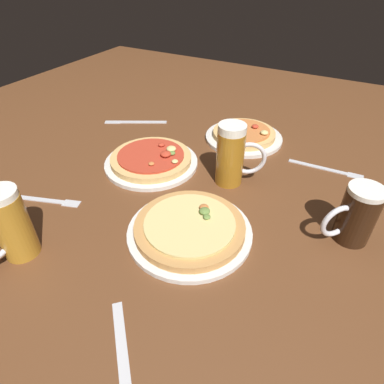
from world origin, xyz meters
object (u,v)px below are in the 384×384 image
at_px(pizza_plate_far, 245,135).
at_px(knife_right, 135,122).
at_px(beer_mug_pale, 9,226).
at_px(fork_spare, 44,200).
at_px(pizza_plate_near, 190,229).
at_px(pizza_plate_side, 151,160).
at_px(beer_mug_amber, 356,215).
at_px(fork_left, 327,169).
at_px(beer_mug_dark, 232,155).
at_px(knife_spare, 124,367).

bearing_deg(pizza_plate_far, knife_right, -170.22).
height_order(beer_mug_pale, fork_spare, beer_mug_pale).
distance_m(pizza_plate_near, pizza_plate_side, 0.32).
relative_size(beer_mug_amber, beer_mug_pale, 0.84).
distance_m(fork_left, knife_right, 0.70).
xyz_separation_m(beer_mug_dark, beer_mug_amber, (0.33, -0.08, -0.02)).
bearing_deg(pizza_plate_side, beer_mug_dark, 7.48).
distance_m(pizza_plate_near, beer_mug_dark, 0.25).
height_order(pizza_plate_far, fork_spare, pizza_plate_far).
bearing_deg(knife_right, pizza_plate_far, 9.78).
xyz_separation_m(fork_left, fork_spare, (-0.63, -0.51, -0.00)).
height_order(beer_mug_dark, beer_mug_pale, beer_mug_dark).
distance_m(pizza_plate_far, pizza_plate_side, 0.35).
distance_m(beer_mug_dark, knife_right, 0.51).
height_order(pizza_plate_side, beer_mug_pale, beer_mug_pale).
distance_m(pizza_plate_near, beer_mug_pale, 0.38).
height_order(fork_left, fork_spare, same).
relative_size(pizza_plate_near, beer_mug_amber, 2.08).
bearing_deg(beer_mug_dark, fork_spare, -141.39).
height_order(beer_mug_dark, fork_left, beer_mug_dark).
bearing_deg(pizza_plate_side, fork_spare, -117.72).
distance_m(beer_mug_dark, beer_mug_amber, 0.34).
height_order(beer_mug_pale, knife_right, beer_mug_pale).
bearing_deg(beer_mug_pale, pizza_plate_side, 83.92).
distance_m(pizza_plate_far, fork_spare, 0.66).
distance_m(beer_mug_dark, knife_spare, 0.56).
relative_size(beer_mug_pale, fork_spare, 0.81).
bearing_deg(pizza_plate_far, beer_mug_dark, -78.20).
xyz_separation_m(pizza_plate_near, beer_mug_pale, (-0.29, -0.23, 0.07)).
relative_size(fork_spare, knife_spare, 1.10).
bearing_deg(fork_left, knife_spare, -103.33).
xyz_separation_m(pizza_plate_near, pizza_plate_side, (-0.25, 0.21, 0.00)).
xyz_separation_m(knife_right, fork_spare, (0.07, -0.50, -0.00)).
height_order(beer_mug_amber, knife_right, beer_mug_amber).
bearing_deg(pizza_plate_near, beer_mug_dark, 90.30).
bearing_deg(pizza_plate_side, beer_mug_pale, -96.08).
bearing_deg(pizza_plate_far, beer_mug_pale, -108.30).
bearing_deg(pizza_plate_near, knife_right, 137.98).
distance_m(pizza_plate_far, knife_spare, 0.82).
relative_size(beer_mug_dark, fork_spare, 0.86).
xyz_separation_m(pizza_plate_side, knife_right, (-0.22, 0.22, -0.01)).
height_order(fork_left, knife_spare, same).
height_order(pizza_plate_far, pizza_plate_side, pizza_plate_side).
height_order(pizza_plate_near, pizza_plate_far, same).
bearing_deg(fork_spare, fork_left, 39.10).
distance_m(pizza_plate_side, fork_spare, 0.32).
bearing_deg(fork_spare, beer_mug_dark, 38.61).
bearing_deg(beer_mug_dark, knife_right, 158.60).
height_order(beer_mug_amber, fork_left, beer_mug_amber).
xyz_separation_m(pizza_plate_far, pizza_plate_side, (-0.19, -0.29, 0.00)).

